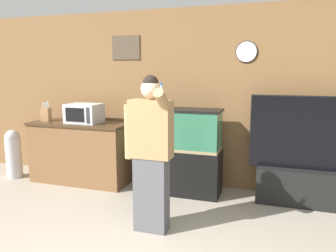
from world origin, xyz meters
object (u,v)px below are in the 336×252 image
Objects in this scene: counter_island at (81,152)px; microwave at (84,113)px; aquarium_on_stand at (181,151)px; trash_bin at (13,153)px; tv_on_stand at (304,173)px; person_standing at (150,152)px; knife_block at (46,114)px.

counter_island is 0.61m from microwave.
aquarium_on_stand is 2.76m from trash_bin.
tv_on_stand is 0.84× the size of person_standing.
tv_on_stand is 1.80× the size of trash_bin.
tv_on_stand is (3.21, 0.13, -0.06)m from counter_island.
tv_on_stand is 2.10m from person_standing.
aquarium_on_stand is (1.61, 0.03, 0.13)m from counter_island.
tv_on_stand reaches higher than knife_block.
person_standing is at bearing -19.67° from trash_bin.
counter_island is 3.12× the size of microwave.
microwave is 3.20m from tv_on_stand.
counter_island is at bearing -177.76° from tv_on_stand.
trash_bin is (-2.74, 0.98, -0.46)m from person_standing.
tv_on_stand is (3.78, 0.16, -0.63)m from knife_block.
knife_block reaches higher than counter_island.
microwave is 0.35× the size of tv_on_stand.
aquarium_on_stand is at bearing 89.77° from person_standing.
tv_on_stand is at bearing 3.37° from aquarium_on_stand.
knife_block is at bearing 12.64° from trash_bin.
trash_bin is (-1.14, -0.16, -0.06)m from counter_island.
microwave is 0.42× the size of aquarium_on_stand.
tv_on_stand reaches higher than aquarium_on_stand.
person_standing is (-0.00, -1.18, 0.27)m from aquarium_on_stand.
person_standing is at bearing -90.23° from aquarium_on_stand.
aquarium_on_stand reaches higher than trash_bin.
aquarium_on_stand is (2.18, 0.07, -0.44)m from knife_block.
microwave is 0.30× the size of person_standing.
counter_island is at bearing 144.43° from person_standing.
person_standing reaches higher than aquarium_on_stand.
aquarium_on_stand is 0.85× the size of tv_on_stand.
aquarium_on_stand is at bearing 1.10° from counter_island.
microwave is at bearing 10.68° from counter_island.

